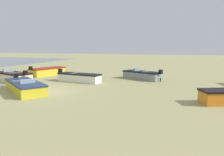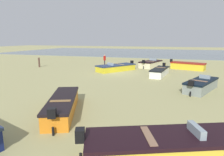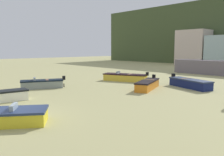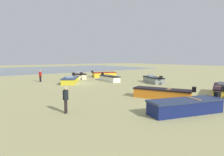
% 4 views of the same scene
% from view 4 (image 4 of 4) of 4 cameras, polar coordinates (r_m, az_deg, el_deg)
% --- Properties ---
extents(ground_plane, '(160.00, 160.00, 0.00)m').
position_cam_4_polar(ground_plane, '(25.87, -9.95, -1.63)').
color(ground_plane, tan).
extents(tidal_water, '(80.00, 36.00, 0.06)m').
position_cam_4_polar(tidal_water, '(59.91, -26.63, 2.05)').
color(tidal_water, slate).
rests_on(tidal_water, ground).
extents(boat_white_0, '(1.82, 4.57, 1.13)m').
position_cam_4_polar(boat_white_0, '(28.16, -0.76, -0.10)').
color(boat_white_0, white).
rests_on(boat_white_0, ground).
extents(boat_navy_1, '(5.01, 2.81, 1.19)m').
position_cam_4_polar(boat_navy_1, '(12.57, 20.88, -7.76)').
color(boat_navy_1, navy).
rests_on(boat_navy_1, ground).
extents(boat_yellow_2, '(5.44, 3.39, 1.18)m').
position_cam_4_polar(boat_yellow_2, '(19.93, 29.85, -3.24)').
color(boat_yellow_2, gold).
rests_on(boat_yellow_2, ground).
extents(boat_cream_3, '(2.97, 4.51, 1.18)m').
position_cam_4_polar(boat_cream_3, '(32.42, -9.74, 0.65)').
color(boat_cream_3, beige).
rests_on(boat_cream_3, ground).
extents(boat_grey_4, '(2.91, 4.23, 1.14)m').
position_cam_4_polar(boat_grey_4, '(26.71, 12.07, -0.52)').
color(boat_grey_4, gray).
rests_on(boat_grey_4, ground).
extents(boat_yellow_5, '(4.46, 2.81, 1.20)m').
position_cam_4_polar(boat_yellow_5, '(34.46, -2.32, 1.03)').
color(boat_yellow_5, gold).
rests_on(boat_yellow_5, ground).
extents(boat_yellow_6, '(4.33, 5.08, 1.09)m').
position_cam_4_polar(boat_yellow_6, '(26.80, -12.06, -0.57)').
color(boat_yellow_6, gold).
rests_on(boat_yellow_6, ground).
extents(boat_orange_7, '(2.92, 4.85, 1.16)m').
position_cam_4_polar(boat_orange_7, '(16.52, 14.53, -4.43)').
color(boat_orange_7, orange).
rests_on(boat_orange_7, ground).
extents(beach_walker_foreground, '(0.44, 0.52, 1.62)m').
position_cam_4_polar(beach_walker_foreground, '(29.17, -20.36, 0.81)').
color(beach_walker_foreground, black).
rests_on(beach_walker_foreground, ground).
extents(beach_walker_distant, '(0.48, 0.48, 1.62)m').
position_cam_4_polar(beach_walker_distant, '(12.06, -13.50, -5.63)').
color(beach_walker_distant, black).
rests_on(beach_walker_distant, ground).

